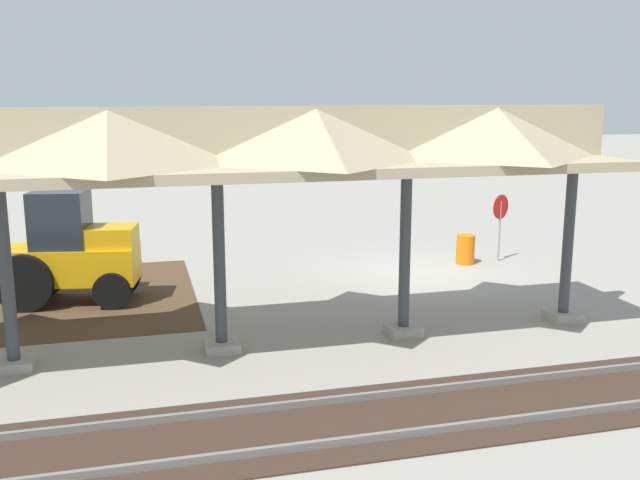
% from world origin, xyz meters
% --- Properties ---
extents(ground_plane, '(120.00, 120.00, 0.00)m').
position_xyz_m(ground_plane, '(0.00, 0.00, 0.00)').
color(ground_plane, gray).
extents(platform_canopy, '(20.90, 3.20, 4.90)m').
position_xyz_m(platform_canopy, '(8.33, 4.96, 4.18)').
color(platform_canopy, '#9E998E').
rests_on(platform_canopy, ground).
extents(rail_tracks, '(60.00, 2.58, 0.15)m').
position_xyz_m(rail_tracks, '(0.00, 8.75, 0.03)').
color(rail_tracks, slate).
rests_on(rail_tracks, ground).
extents(stop_sign, '(0.69, 0.37, 2.09)m').
position_xyz_m(stop_sign, '(-2.98, -0.79, 1.50)').
color(stop_sign, gray).
rests_on(stop_sign, ground).
extents(backhoe, '(5.21, 2.21, 2.82)m').
position_xyz_m(backhoe, '(9.67, 0.53, 1.27)').
color(backhoe, orange).
rests_on(backhoe, ground).
extents(traffic_barrel, '(0.56, 0.56, 0.90)m').
position_xyz_m(traffic_barrel, '(-1.81, -0.72, 0.45)').
color(traffic_barrel, orange).
rests_on(traffic_barrel, ground).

